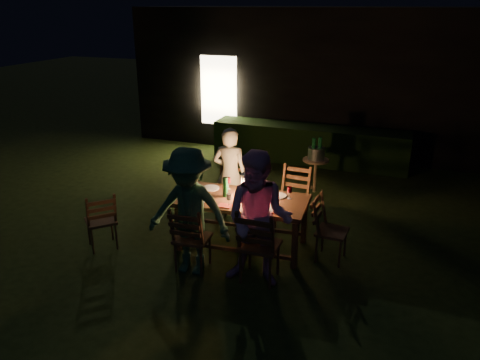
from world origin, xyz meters
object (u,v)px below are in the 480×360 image
(chair_near_left, at_px, (192,249))
(chair_end, at_px, (330,241))
(chair_spare, at_px, (102,230))
(person_opp_left, at_px, (189,212))
(person_opp_right, at_px, (259,220))
(bottle_table, at_px, (225,187))
(ice_bucket, at_px, (316,153))
(person_house_side, at_px, (230,175))
(bottle_bucket_a, at_px, (313,151))
(dining_table, at_px, (242,203))
(lantern, at_px, (247,187))
(chair_far_left, at_px, (229,205))
(chair_far_right, at_px, (291,210))
(chair_near_right, at_px, (259,258))
(bottle_bucket_b, at_px, (320,150))
(side_table, at_px, (316,163))

(chair_near_left, bearing_deg, chair_end, 23.96)
(chair_spare, relative_size, person_opp_left, 0.54)
(person_opp_right, relative_size, bottle_table, 6.11)
(ice_bucket, bearing_deg, chair_spare, -127.09)
(person_house_side, distance_m, bottle_bucket_a, 1.87)
(person_opp_left, relative_size, bottle_table, 5.98)
(chair_near_left, bearing_deg, dining_table, 58.99)
(person_opp_right, distance_m, ice_bucket, 3.21)
(person_opp_left, height_order, lantern, person_opp_left)
(chair_far_left, xyz_separation_m, chair_far_right, (1.00, 0.06, 0.03))
(chair_far_right, bearing_deg, lantern, 62.78)
(bottle_table, xyz_separation_m, bottle_bucket_a, (0.73, 2.40, -0.09))
(chair_near_left, xyz_separation_m, bottle_bucket_a, (0.88, 3.18, 0.50))
(lantern, bearing_deg, ice_bucket, 78.47)
(chair_spare, bearing_deg, person_opp_left, -50.86)
(lantern, xyz_separation_m, bottle_bucket_a, (0.43, 2.33, -0.11))
(chair_spare, bearing_deg, bottle_bucket_a, 7.06)
(chair_far_left, distance_m, person_opp_left, 1.69)
(ice_bucket, distance_m, bottle_bucket_a, 0.08)
(dining_table, relative_size, chair_near_right, 1.76)
(bottle_bucket_a, bearing_deg, chair_near_right, -89.75)
(chair_far_left, xyz_separation_m, bottle_bucket_b, (1.08, 1.72, 0.52))
(chair_far_right, xyz_separation_m, side_table, (0.02, 1.62, 0.26))
(chair_far_left, relative_size, person_opp_right, 0.52)
(person_opp_left, bearing_deg, bottle_table, 76.29)
(chair_far_left, bearing_deg, bottle_table, 102.80)
(chair_near_right, relative_size, bottle_bucket_b, 3.26)
(chair_end, xyz_separation_m, person_house_side, (-1.73, 0.72, 0.48))
(bottle_table, bearing_deg, dining_table, 3.39)
(chair_far_left, bearing_deg, chair_near_left, 88.21)
(person_house_side, bearing_deg, chair_near_left, 90.01)
(chair_spare, bearing_deg, bottle_table, -22.14)
(chair_near_left, xyz_separation_m, chair_near_right, (0.90, 0.05, 0.03))
(person_house_side, relative_size, bottle_bucket_b, 4.75)
(person_opp_right, xyz_separation_m, bottle_bucket_a, (-0.02, 3.17, -0.06))
(bottle_bucket_a, height_order, bottle_bucket_b, same)
(chair_near_right, height_order, ice_bucket, chair_near_right)
(chair_near_left, height_order, bottle_bucket_b, chair_near_left)
(dining_table, xyz_separation_m, bottle_table, (-0.25, -0.01, 0.21))
(chair_far_right, relative_size, lantern, 2.86)
(bottle_bucket_a, bearing_deg, bottle_table, -106.94)
(dining_table, distance_m, chair_far_right, 1.02)
(dining_table, bearing_deg, bottle_table, 180.00)
(side_table, height_order, ice_bucket, ice_bucket)
(bottle_bucket_a, distance_m, bottle_bucket_b, 0.13)
(chair_far_right, bearing_deg, chair_near_left, 64.63)
(chair_near_left, relative_size, ice_bucket, 3.19)
(bottle_table, relative_size, side_table, 0.44)
(person_house_side, bearing_deg, lantern, 123.00)
(person_opp_left, relative_size, lantern, 4.78)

